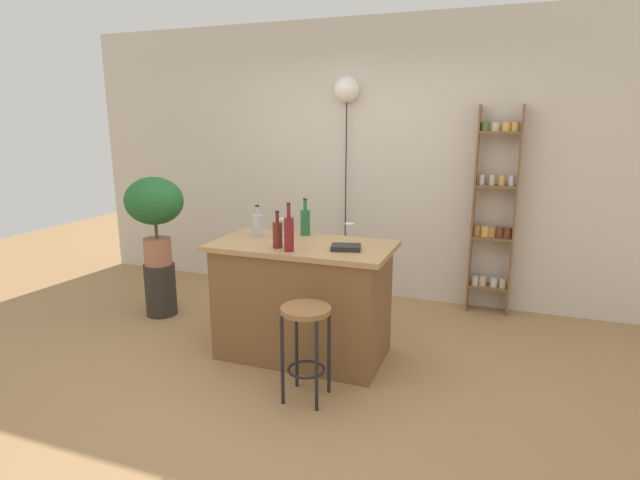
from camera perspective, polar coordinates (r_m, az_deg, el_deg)
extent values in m
plane|color=#A37A4C|center=(3.89, -3.61, -14.45)|extent=(12.00, 12.00, 0.00)
cube|color=beige|center=(5.30, 4.80, 8.78)|extent=(6.40, 0.10, 2.80)
cube|color=brown|center=(3.97, -1.94, -7.03)|extent=(1.26, 0.67, 0.87)
cube|color=#A87F51|center=(3.84, -2.00, -0.67)|extent=(1.36, 0.73, 0.04)
cylinder|color=black|center=(3.36, -4.26, -13.39)|extent=(0.02, 0.02, 0.61)
cylinder|color=black|center=(3.28, -0.39, -14.06)|extent=(0.02, 0.02, 0.61)
cylinder|color=black|center=(3.55, -2.65, -11.81)|extent=(0.02, 0.02, 0.61)
cylinder|color=black|center=(3.48, 1.02, -12.39)|extent=(0.02, 0.02, 0.61)
torus|color=black|center=(3.46, -1.56, -14.35)|extent=(0.25, 0.25, 0.02)
cylinder|color=olive|center=(3.29, -1.61, -7.86)|extent=(0.33, 0.33, 0.03)
cube|color=brown|center=(5.02, 16.87, 3.13)|extent=(0.02, 0.17, 1.95)
cube|color=brown|center=(5.01, 21.07, 2.80)|extent=(0.02, 0.17, 1.95)
cube|color=brown|center=(5.18, 18.36, -5.03)|extent=(0.35, 0.17, 0.02)
cylinder|color=silver|center=(5.16, 17.02, -4.36)|extent=(0.07, 0.07, 0.09)
cylinder|color=beige|center=(5.17, 17.82, -4.38)|extent=(0.07, 0.07, 0.09)
cylinder|color=silver|center=(5.16, 18.97, -4.51)|extent=(0.07, 0.07, 0.09)
cylinder|color=beige|center=(5.16, 19.89, -4.58)|extent=(0.07, 0.07, 0.09)
cube|color=brown|center=(5.05, 18.76, 0.25)|extent=(0.35, 0.17, 0.02)
cylinder|color=#AD7A38|center=(5.05, 17.21, 1.04)|extent=(0.08, 0.08, 0.10)
cylinder|color=gold|center=(5.04, 18.04, 0.94)|extent=(0.08, 0.08, 0.10)
cylinder|color=#AD7A38|center=(5.04, 18.75, 0.89)|extent=(0.08, 0.08, 0.10)
cylinder|color=brown|center=(5.04, 19.56, 0.84)|extent=(0.08, 0.08, 0.10)
cylinder|color=brown|center=(5.03, 20.36, 0.75)|extent=(0.08, 0.08, 0.10)
cube|color=brown|center=(4.97, 19.18, 5.74)|extent=(0.35, 0.17, 0.02)
cylinder|color=silver|center=(4.96, 17.73, 6.49)|extent=(0.05, 0.05, 0.10)
cylinder|color=beige|center=(4.96, 18.78, 6.41)|extent=(0.05, 0.05, 0.10)
cylinder|color=gold|center=(4.96, 19.77, 6.34)|extent=(0.05, 0.05, 0.10)
cylinder|color=silver|center=(4.96, 20.77, 6.25)|extent=(0.05, 0.05, 0.10)
cube|color=brown|center=(4.94, 19.61, 11.36)|extent=(0.35, 0.17, 0.02)
cylinder|color=#4C7033|center=(4.94, 18.05, 12.03)|extent=(0.08, 0.08, 0.08)
cylinder|color=beige|center=(4.94, 19.13, 11.96)|extent=(0.08, 0.08, 0.08)
cylinder|color=gold|center=(4.94, 20.25, 11.87)|extent=(0.08, 0.08, 0.08)
cylinder|color=gold|center=(4.95, 21.13, 11.80)|extent=(0.08, 0.08, 0.08)
cylinder|color=#2D2823|center=(5.07, -17.49, -5.32)|extent=(0.29, 0.29, 0.50)
cylinder|color=#A86B4C|center=(4.97, -17.78, -1.23)|extent=(0.25, 0.25, 0.25)
cylinder|color=brown|center=(4.92, -17.95, 1.09)|extent=(0.03, 0.03, 0.16)
ellipsoid|color=#23602D|center=(4.87, -18.18, 4.21)|extent=(0.55, 0.49, 0.44)
cylinder|color=#5B2319|center=(3.69, -4.80, 0.55)|extent=(0.07, 0.07, 0.19)
cylinder|color=#5B2319|center=(3.66, -4.84, 2.55)|extent=(0.03, 0.03, 0.07)
cylinder|color=black|center=(3.66, -4.85, 3.20)|extent=(0.03, 0.03, 0.01)
cylinder|color=#236638|center=(4.09, -1.67, 1.98)|extent=(0.08, 0.08, 0.21)
cylinder|color=#236638|center=(4.07, -1.68, 3.97)|extent=(0.03, 0.03, 0.08)
cylinder|color=black|center=(4.06, -1.69, 4.61)|extent=(0.03, 0.03, 0.01)
cylinder|color=maroon|center=(3.58, -3.56, 0.63)|extent=(0.07, 0.07, 0.24)
cylinder|color=maroon|center=(3.55, -3.60, 3.29)|extent=(0.03, 0.03, 0.09)
cylinder|color=black|center=(3.54, -3.61, 4.13)|extent=(0.03, 0.03, 0.01)
cylinder|color=#B2B2B7|center=(4.07, -7.02, 1.59)|extent=(0.08, 0.08, 0.18)
cylinder|color=#B2B2B7|center=(4.04, -7.07, 3.28)|extent=(0.03, 0.03, 0.07)
cylinder|color=black|center=(4.04, -7.08, 3.84)|extent=(0.03, 0.03, 0.01)
cylinder|color=silver|center=(3.78, 3.32, -0.54)|extent=(0.06, 0.06, 0.00)
cylinder|color=silver|center=(3.77, 3.33, 0.04)|extent=(0.01, 0.01, 0.07)
cone|color=silver|center=(3.76, 3.35, 1.23)|extent=(0.07, 0.07, 0.08)
cylinder|color=silver|center=(3.97, -4.16, 0.12)|extent=(0.06, 0.06, 0.00)
cylinder|color=silver|center=(3.96, -4.17, 0.67)|extent=(0.01, 0.01, 0.07)
cone|color=silver|center=(3.95, -4.19, 1.80)|extent=(0.07, 0.07, 0.08)
cube|color=black|center=(3.64, 2.93, -0.84)|extent=(0.24, 0.19, 0.03)
cylinder|color=black|center=(5.28, 2.90, 5.05)|extent=(0.01, 0.01, 2.11)
sphere|color=white|center=(5.23, 3.04, 16.59)|extent=(0.26, 0.26, 0.26)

